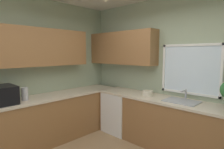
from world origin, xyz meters
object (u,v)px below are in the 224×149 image
at_px(kettle, 25,94).
at_px(bowl, 148,93).
at_px(dishwasher, 120,112).
at_px(sink_assembly, 182,101).
at_px(microwave, 2,95).

relative_size(kettle, bowl, 1.08).
height_order(dishwasher, sink_assembly, sink_assembly).
relative_size(microwave, kettle, 2.15).
distance_m(dishwasher, bowl, 0.84).
bearing_deg(kettle, bowl, 53.55).
relative_size(microwave, sink_assembly, 0.90).
xyz_separation_m(dishwasher, bowl, (0.67, 0.03, 0.51)).
bearing_deg(dishwasher, microwave, -107.65).
bearing_deg(dishwasher, kettle, -110.22).
distance_m(dishwasher, microwave, 2.26).
distance_m(dishwasher, kettle, 1.94).
xyz_separation_m(dishwasher, sink_assembly, (1.33, 0.04, 0.48)).
relative_size(dishwasher, sink_assembly, 1.58).
distance_m(sink_assembly, bowl, 0.67).
bearing_deg(sink_assembly, microwave, -133.33).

